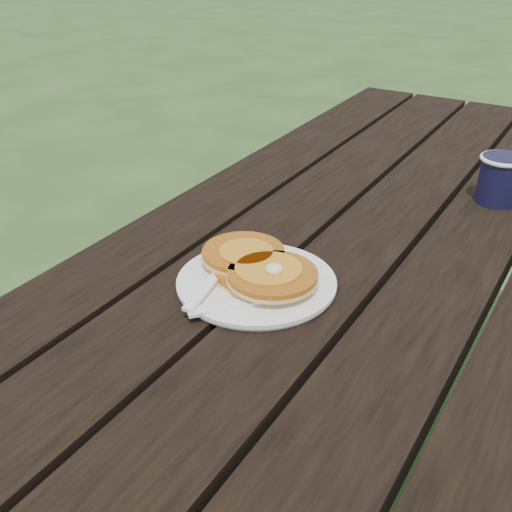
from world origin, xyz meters
The scene contains 6 objects.
picnic_table centered at (0.00, 0.00, 0.37)m, with size 1.36×1.80×0.75m.
plate centered at (-0.08, -0.26, 0.76)m, with size 0.23×0.23×0.01m, color white.
pancake_stack centered at (-0.08, -0.24, 0.77)m, with size 0.20×0.16×0.04m.
knife centered at (-0.05, -0.31, 0.76)m, with size 0.02×0.18×0.01m, color white.
fork centered at (-0.12, -0.33, 0.77)m, with size 0.03×0.16×0.01m, color white, non-canonical shape.
coffee_cup centered at (0.15, 0.23, 0.80)m, with size 0.08×0.08×0.09m.
Camera 1 is at (0.33, -0.94, 1.24)m, focal length 45.00 mm.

